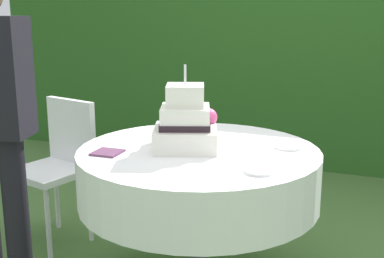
{
  "coord_description": "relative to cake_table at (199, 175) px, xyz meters",
  "views": [
    {
      "loc": [
        0.8,
        -2.19,
        1.42
      ],
      "look_at": [
        -0.03,
        -0.0,
        0.86
      ],
      "focal_mm": 46.34,
      "sensor_mm": 36.0,
      "label": 1
    }
  ],
  "objects": [
    {
      "name": "foliage_hedge",
      "position": [
        0.0,
        2.59,
        0.58
      ],
      "size": [
        5.96,
        0.7,
        2.41
      ],
      "primitive_type": "cube",
      "color": "#28561E",
      "rests_on": "ground_plane"
    },
    {
      "name": "garden_chair",
      "position": [
        -1.01,
        0.26,
        -0.09
      ],
      "size": [
        0.49,
        0.49,
        0.89
      ],
      "color": "white",
      "rests_on": "ground_plane"
    },
    {
      "name": "serving_plate_near",
      "position": [
        -0.14,
        0.29,
        0.14
      ],
      "size": [
        0.14,
        0.14,
        0.01
      ],
      "primitive_type": "cylinder",
      "color": "white",
      "rests_on": "cake_table"
    },
    {
      "name": "wedding_cake",
      "position": [
        -0.06,
        -0.0,
        0.25
      ],
      "size": [
        0.39,
        0.39,
        0.41
      ],
      "color": "white",
      "rests_on": "cake_table"
    },
    {
      "name": "cake_table",
      "position": [
        0.0,
        0.0,
        0.0
      ],
      "size": [
        1.19,
        1.19,
        0.76
      ],
      "color": "#4C4C51",
      "rests_on": "ground_plane"
    },
    {
      "name": "serving_plate_left",
      "position": [
        0.41,
        0.18,
        0.14
      ],
      "size": [
        0.14,
        0.14,
        0.01
      ],
      "primitive_type": "cylinder",
      "color": "white",
      "rests_on": "cake_table"
    },
    {
      "name": "serving_plate_far",
      "position": [
        0.36,
        -0.25,
        0.14
      ],
      "size": [
        0.12,
        0.12,
        0.01
      ],
      "primitive_type": "cylinder",
      "color": "white",
      "rests_on": "cake_table"
    },
    {
      "name": "napkin_stack",
      "position": [
        -0.38,
        -0.22,
        0.14
      ],
      "size": [
        0.13,
        0.13,
        0.01
      ],
      "primitive_type": "cube",
      "rotation": [
        0.0,
        0.0,
        0.02
      ],
      "color": "#603856",
      "rests_on": "cake_table"
    }
  ]
}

